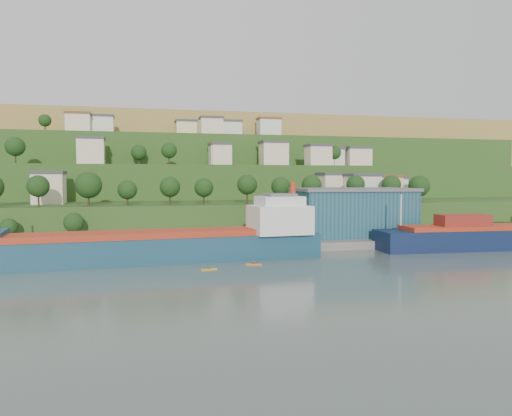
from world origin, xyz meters
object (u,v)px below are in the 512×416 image
object	(u,v)px
cargo_ship_far	(507,237)
kayak_orange	(254,264)
warehouse	(353,212)
cargo_ship_near	(163,247)

from	to	relation	value
cargo_ship_far	kayak_orange	distance (m)	68.23
warehouse	kayak_orange	distance (m)	44.30
cargo_ship_near	cargo_ship_far	bearing A→B (deg)	-4.02
kayak_orange	warehouse	bearing A→B (deg)	57.73
warehouse	kayak_orange	bearing A→B (deg)	-138.66
cargo_ship_far	kayak_orange	xyz separation A→B (m)	(-67.60, -8.87, -2.47)
cargo_ship_near	warehouse	world-z (taller)	cargo_ship_near
cargo_ship_far	kayak_orange	bearing A→B (deg)	-169.06
cargo_ship_near	warehouse	distance (m)	54.87
cargo_ship_near	kayak_orange	xyz separation A→B (m)	(17.54, -9.14, -2.74)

